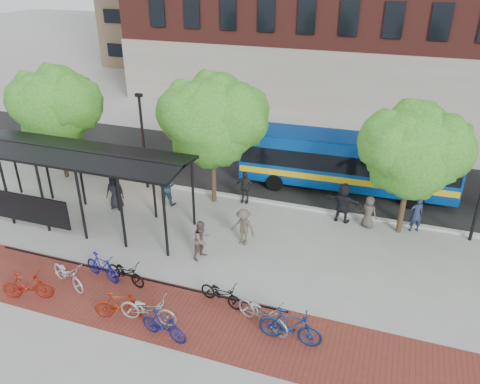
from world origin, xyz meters
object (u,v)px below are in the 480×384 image
(pedestrian_5, at_px, (343,203))
(bus_shelter, at_px, (74,161))
(tree_b, at_px, (214,117))
(bike_2, at_px, (68,274))
(bike_8, at_px, (221,293))
(pedestrian_1, at_px, (117,191))
(bike_10, at_px, (263,313))
(bike_3, at_px, (102,267))
(pedestrian_4, at_px, (245,187))
(tree_a, at_px, (56,103))
(pedestrian_8, at_px, (202,240))
(tree_c, at_px, (415,148))
(bike_4, at_px, (126,272))
(bus, at_px, (347,160))
(bike_11, at_px, (290,326))
(bike_7, at_px, (164,325))
(pedestrian_0, at_px, (115,191))
(bike_6, at_px, (148,309))
(bike_5, at_px, (120,305))
(pedestrian_7, at_px, (416,214))
(pedestrian_6, at_px, (369,212))
(pedestrian_3, at_px, (243,227))
(lamp_post_left, at_px, (143,139))
(pedestrian_2, at_px, (166,187))
(bike_1, at_px, (27,285))

(pedestrian_5, bearing_deg, bus_shelter, 27.38)
(tree_b, distance_m, bike_2, 9.50)
(bike_8, bearing_deg, pedestrian_1, 68.65)
(bike_10, bearing_deg, bike_3, 108.35)
(bike_3, height_order, pedestrian_4, pedestrian_4)
(tree_a, xyz_separation_m, pedestrian_8, (10.33, -4.85, -3.39))
(tree_c, xyz_separation_m, bike_4, (-9.75, -7.33, -3.58))
(bike_10, xyz_separation_m, pedestrian_4, (-3.43, 8.26, 0.27))
(bike_3, height_order, pedestrian_8, pedestrian_8)
(bus, distance_m, bike_2, 14.58)
(bus, relative_size, bike_11, 5.31)
(bike_7, relative_size, pedestrian_0, 0.96)
(tree_b, distance_m, pedestrian_5, 7.21)
(tree_c, xyz_separation_m, bike_6, (-7.87, -8.97, -3.51))
(tree_b, height_order, pedestrian_0, tree_b)
(bike_7, relative_size, pedestrian_5, 0.90)
(bike_5, xyz_separation_m, bike_7, (1.87, -0.40, -0.01))
(bike_5, bearing_deg, tree_a, 24.56)
(tree_a, bearing_deg, bike_11, -29.10)
(bike_2, distance_m, pedestrian_7, 14.87)
(pedestrian_6, bearing_deg, pedestrian_4, 23.23)
(pedestrian_1, distance_m, pedestrian_8, 6.40)
(bike_8, distance_m, pedestrian_3, 3.99)
(pedestrian_7, bearing_deg, bike_3, 9.35)
(pedestrian_3, bearing_deg, bike_7, -84.57)
(bike_7, distance_m, pedestrian_5, 10.47)
(pedestrian_5, bearing_deg, bus, -75.21)
(pedestrian_0, bearing_deg, pedestrian_3, -22.01)
(bike_11, distance_m, pedestrian_0, 11.88)
(bike_7, bearing_deg, bike_2, 83.85)
(tree_c, height_order, pedestrian_3, tree_c)
(bike_6, distance_m, pedestrian_4, 9.34)
(pedestrian_7, bearing_deg, pedestrian_4, -25.65)
(bike_2, distance_m, pedestrian_0, 6.18)
(tree_c, distance_m, pedestrian_7, 3.25)
(lamp_post_left, height_order, bike_11, lamp_post_left)
(tree_a, xyz_separation_m, pedestrian_0, (4.61, -2.29, -3.33))
(pedestrian_2, distance_m, pedestrian_6, 9.78)
(pedestrian_1, height_order, pedestrian_3, pedestrian_3)
(bus_shelter, xyz_separation_m, tree_b, (5.23, 3.83, 1.46))
(bike_4, xyz_separation_m, pedestrian_6, (8.27, 7.24, 0.30))
(tree_a, relative_size, bike_10, 2.90)
(bike_1, bearing_deg, pedestrian_4, -45.22)
(tree_c, xyz_separation_m, bike_10, (-4.16, -7.90, -3.49))
(bike_8, xyz_separation_m, pedestrian_7, (6.43, 7.52, 0.40))
(tree_b, xyz_separation_m, bike_11, (5.86, -8.28, -3.83))
(tree_a, distance_m, pedestrian_2, 7.63)
(tree_b, distance_m, bike_7, 10.44)
(tree_c, distance_m, pedestrian_6, 3.60)
(tree_c, relative_size, pedestrian_4, 3.56)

